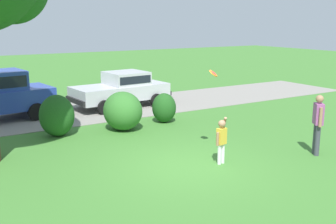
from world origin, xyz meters
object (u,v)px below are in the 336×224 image
Objects in this scene: child_thrower at (221,138)px; frisbee at (213,73)px; parked_sedan at (122,88)px; adult_onlooker at (318,121)px.

frisbee is at bearing 68.67° from child_thrower.
frisbee is (0.33, 0.84, 1.62)m from child_thrower.
frisbee is at bearing -94.75° from parked_sedan.
child_thrower is at bearing 164.05° from adult_onlooker.
adult_onlooker reaches higher than parked_sedan.
frisbee reaches higher than adult_onlooker.
frisbee is at bearing 146.49° from adult_onlooker.
adult_onlooker reaches higher than child_thrower.
frisbee is 3.28m from adult_onlooker.
frisbee reaches higher than child_thrower.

